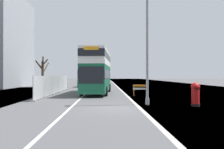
{
  "coord_description": "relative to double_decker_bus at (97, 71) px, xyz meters",
  "views": [
    {
      "loc": [
        -0.66,
        -15.45,
        2.11
      ],
      "look_at": [
        -0.04,
        7.95,
        2.2
      ],
      "focal_mm": 38.71,
      "sensor_mm": 36.0,
      "label": 1
    }
  ],
  "objects": [
    {
      "name": "car_oncoming_near",
      "position": [
        -3.02,
        15.92,
        -1.65
      ],
      "size": [
        1.97,
        4.5,
        2.06
      ],
      "color": "black",
      "rests_on": "ground"
    },
    {
      "name": "roadworks_barrier",
      "position": [
        4.55,
        -3.3,
        -1.9
      ],
      "size": [
        1.56,
        0.56,
        1.16
      ],
      "color": "orange",
      "rests_on": "ground"
    },
    {
      "name": "car_receding_far",
      "position": [
        -2.56,
        34.0,
        -1.64
      ],
      "size": [
        2.01,
        4.49,
        2.08
      ],
      "color": "gray",
      "rests_on": "ground"
    },
    {
      "name": "double_decker_bus",
      "position": [
        0.0,
        0.0,
        0.0
      ],
      "size": [
        3.31,
        11.7,
        4.93
      ],
      "color": "#145638",
      "rests_on": "ground"
    },
    {
      "name": "lamppost_foreground",
      "position": [
        3.97,
        -10.78,
        1.98
      ],
      "size": [
        0.29,
        0.7,
        9.7
      ],
      "color": "gray",
      "rests_on": "ground"
    },
    {
      "name": "ground",
      "position": [
        2.13,
        -12.5,
        -2.67
      ],
      "size": [
        140.0,
        280.0,
        0.1
      ],
      "color": "#4C4C4F"
    },
    {
      "name": "construction_site_fence",
      "position": [
        -4.85,
        -0.09,
        -1.61
      ],
      "size": [
        0.44,
        17.2,
        2.13
      ],
      "color": "#A8AAAD",
      "rests_on": "ground"
    },
    {
      "name": "car_receding_mid",
      "position": [
        0.03,
        24.48,
        -1.6
      ],
      "size": [
        2.03,
        3.84,
        2.18
      ],
      "color": "navy",
      "rests_on": "ground"
    },
    {
      "name": "red_pillar_postbox",
      "position": [
        7.1,
        -11.78,
        -1.73
      ],
      "size": [
        0.61,
        0.61,
        1.63
      ],
      "color": "black",
      "rests_on": "ground"
    },
    {
      "name": "bare_tree_far_verge_near",
      "position": [
        -8.91,
        10.1,
        0.01
      ],
      "size": [
        2.22,
        2.78,
        5.05
      ],
      "color": "#4C3D2D",
      "rests_on": "ground"
    }
  ]
}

